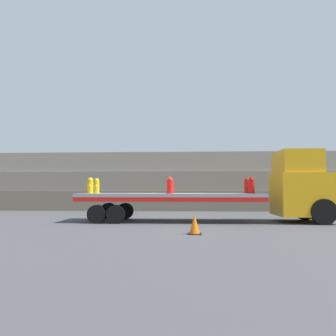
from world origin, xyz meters
name	(u,v)px	position (x,y,z in m)	size (l,w,h in m)	color
ground_plane	(170,221)	(0.00, 0.00, 0.00)	(120.00, 120.00, 0.00)	#474749
rock_cliff	(176,182)	(0.00, 8.96, 2.12)	(60.00, 3.30, 4.24)	#706656
truck_cab	(304,187)	(6.32, 0.00, 1.65)	(2.55, 2.61, 3.35)	orange
flatbed_trailer	(160,198)	(-0.52, 0.00, 1.10)	(8.73, 2.58, 1.35)	gray
fire_hydrant_yellow_near_0	(90,186)	(-3.77, -0.54, 1.71)	(0.35, 0.57, 0.75)	gold
fire_hydrant_yellow_far_0	(97,186)	(-3.77, 0.54, 1.71)	(0.35, 0.57, 0.75)	gold
fire_hydrant_red_near_1	(170,186)	(0.00, -0.54, 1.71)	(0.35, 0.57, 0.75)	red
fire_hydrant_red_far_1	(171,186)	(0.00, 0.54, 1.71)	(0.35, 0.57, 0.75)	red
fire_hydrant_red_near_2	(251,186)	(3.77, -0.54, 1.71)	(0.35, 0.57, 0.75)	red
fire_hydrant_red_far_2	(247,186)	(3.77, 0.54, 1.71)	(0.35, 0.57, 0.75)	red
cargo_strap_rear	(170,178)	(0.00, 0.00, 2.10)	(0.05, 2.68, 0.01)	yellow
cargo_strap_middle	(249,178)	(3.77, 0.00, 2.10)	(0.05, 2.68, 0.01)	yellow
traffic_cone	(195,224)	(1.06, -4.42, 0.33)	(0.47, 0.47, 0.68)	black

